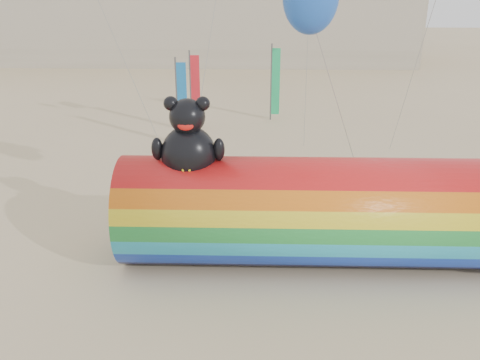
{
  "coord_description": "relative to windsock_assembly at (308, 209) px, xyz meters",
  "views": [
    {
      "loc": [
        1.04,
        -17.33,
        9.96
      ],
      "look_at": [
        0.5,
        1.5,
        2.4
      ],
      "focal_mm": 40.0,
      "sensor_mm": 36.0,
      "label": 1
    }
  ],
  "objects": [
    {
      "name": "windsock_assembly",
      "position": [
        0.0,
        0.0,
        0.0
      ],
      "size": [
        13.24,
        4.03,
        6.1
      ],
      "color": "red",
      "rests_on": "ground"
    },
    {
      "name": "ground",
      "position": [
        -2.96,
        0.21,
        -2.02
      ],
      "size": [
        160.0,
        160.0,
        0.0
      ],
      "primitive_type": "plane",
      "color": "#CCB58C",
      "rests_on": "ground"
    },
    {
      "name": "festival_banners",
      "position": [
        -4.19,
        16.08,
        0.61
      ],
      "size": [
        6.26,
        5.91,
        5.2
      ],
      "color": "#59595E",
      "rests_on": "ground"
    }
  ]
}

